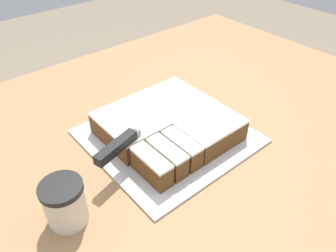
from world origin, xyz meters
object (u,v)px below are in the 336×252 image
cake (168,125)px  coffee_cup (65,203)px  knife (126,139)px  cake_board (168,136)px

cake → coffee_cup: size_ratio=3.04×
coffee_cup → knife: bearing=16.3°
coffee_cup → cake: bearing=12.8°
knife → coffee_cup: coffee_cup is taller
cake_board → knife: knife is taller
cake → coffee_cup: bearing=-167.2°
cake_board → knife: size_ratio=1.12×
cake → coffee_cup: coffee_cup is taller
knife → coffee_cup: 0.18m
cake → knife: size_ratio=0.85×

